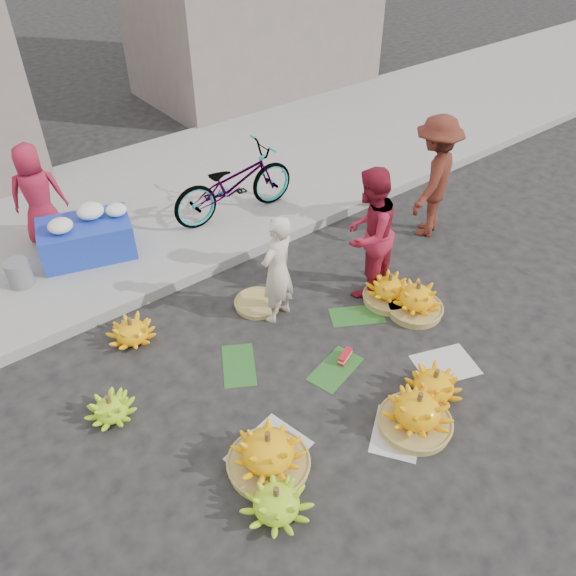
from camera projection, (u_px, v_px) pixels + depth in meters
ground at (330, 355)px, 6.30m from camera, size 80.00×80.00×0.00m
curb at (223, 260)px, 7.62m from camera, size 40.00×0.25×0.15m
sidewalk at (151, 200)px, 8.92m from camera, size 40.00×4.00×0.12m
newspaper_scatter at (381, 398)px, 5.81m from camera, size 3.20×1.80×0.00m
banana_leaves at (312, 349)px, 6.38m from camera, size 2.00×1.00×0.00m
banana_bunch_0 at (268, 453)px, 5.03m from camera, size 0.74×0.74×0.50m
banana_bunch_1 at (276, 502)px, 4.73m from camera, size 0.60×0.60×0.35m
banana_bunch_2 at (417, 412)px, 5.40m from camera, size 0.74×0.74×0.48m
banana_bunch_3 at (434, 384)px, 5.75m from camera, size 0.76×0.76×0.36m
banana_bunch_4 at (416, 299)px, 6.77m from camera, size 0.74×0.74×0.46m
banana_bunch_5 at (389, 290)px, 6.94m from camera, size 0.60×0.60×0.42m
banana_bunch_6 at (111, 408)px, 5.55m from camera, size 0.47×0.47×0.30m
banana_bunch_7 at (132, 331)px, 6.40m from camera, size 0.69×0.69×0.33m
basket_spare at (258, 304)px, 6.96m from camera, size 0.67×0.67×0.06m
incense_stack at (345, 356)px, 6.21m from camera, size 0.24×0.15×0.09m
vendor_cream at (277, 270)px, 6.40m from camera, size 0.58×0.46×1.39m
vendor_red at (368, 234)px, 6.73m from camera, size 0.98×0.87×1.68m
man_striped at (433, 177)px, 7.78m from camera, size 1.30×1.05×1.75m
flower_table at (87, 236)px, 7.48m from camera, size 1.34×1.04×0.69m
grey_bucket at (19, 273)px, 7.02m from camera, size 0.30×0.30×0.34m
flower_vendor at (37, 195)px, 7.49m from camera, size 0.81×0.68×1.42m
bicycle at (234, 183)px, 8.17m from camera, size 0.81×1.99×1.02m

